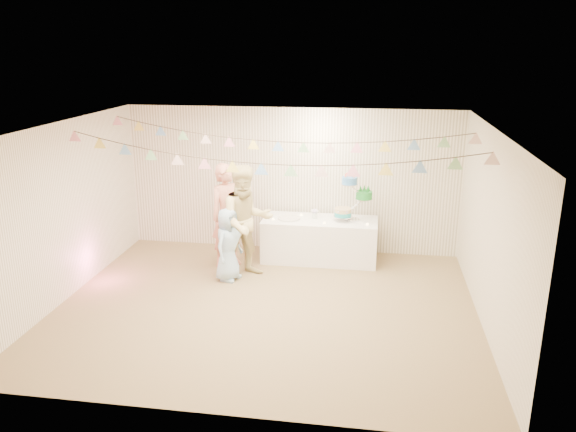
# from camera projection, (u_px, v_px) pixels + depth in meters

# --- Properties ---
(floor) EXTENTS (6.00, 6.00, 0.00)m
(floor) POSITION_uv_depth(u_px,v_px,m) (266.00, 307.00, 8.13)
(floor) COLOR olive
(floor) RESTS_ON ground
(ceiling) EXTENTS (6.00, 6.00, 0.00)m
(ceiling) POSITION_uv_depth(u_px,v_px,m) (264.00, 128.00, 7.37)
(ceiling) COLOR silver
(ceiling) RESTS_ON ground
(back_wall) EXTENTS (6.00, 6.00, 0.00)m
(back_wall) POSITION_uv_depth(u_px,v_px,m) (291.00, 180.00, 10.11)
(back_wall) COLOR white
(back_wall) RESTS_ON ground
(front_wall) EXTENTS (6.00, 6.00, 0.00)m
(front_wall) POSITION_uv_depth(u_px,v_px,m) (215.00, 300.00, 5.39)
(front_wall) COLOR white
(front_wall) RESTS_ON ground
(left_wall) EXTENTS (5.00, 5.00, 0.00)m
(left_wall) POSITION_uv_depth(u_px,v_px,m) (63.00, 212.00, 8.18)
(left_wall) COLOR white
(left_wall) RESTS_ON ground
(right_wall) EXTENTS (5.00, 5.00, 0.00)m
(right_wall) POSITION_uv_depth(u_px,v_px,m) (491.00, 232.00, 7.31)
(right_wall) COLOR white
(right_wall) RESTS_ON ground
(table) EXTENTS (1.98, 0.79, 0.74)m
(table) POSITION_uv_depth(u_px,v_px,m) (320.00, 240.00, 9.82)
(table) COLOR white
(table) RESTS_ON floor
(cake_stand) EXTENTS (0.71, 0.42, 0.79)m
(cake_stand) POSITION_uv_depth(u_px,v_px,m) (353.00, 198.00, 9.56)
(cake_stand) COLOR silver
(cake_stand) RESTS_ON table
(cake_bottom) EXTENTS (0.31, 0.31, 0.15)m
(cake_bottom) POSITION_uv_depth(u_px,v_px,m) (343.00, 216.00, 9.62)
(cake_bottom) COLOR #25A8AC
(cake_bottom) RESTS_ON cake_stand
(cake_middle) EXTENTS (0.27, 0.27, 0.22)m
(cake_middle) POSITION_uv_depth(u_px,v_px,m) (363.00, 199.00, 9.63)
(cake_middle) COLOR #1B7F2B
(cake_middle) RESTS_ON cake_stand
(cake_top_tier) EXTENTS (0.25, 0.25, 0.19)m
(cake_top_tier) POSITION_uv_depth(u_px,v_px,m) (350.00, 185.00, 9.47)
(cake_top_tier) COLOR #3E7EC3
(cake_top_tier) RESTS_ON cake_stand
(platter) EXTENTS (0.38, 0.38, 0.02)m
(platter) POSITION_uv_depth(u_px,v_px,m) (289.00, 218.00, 9.74)
(platter) COLOR white
(platter) RESTS_ON table
(posy) EXTENTS (0.15, 0.15, 0.17)m
(posy) POSITION_uv_depth(u_px,v_px,m) (315.00, 213.00, 9.75)
(posy) COLOR white
(posy) RESTS_ON table
(person_adult_a) EXTENTS (0.75, 0.77, 1.78)m
(person_adult_a) POSITION_uv_depth(u_px,v_px,m) (228.00, 216.00, 9.43)
(person_adult_a) COLOR #E49177
(person_adult_a) RESTS_ON floor
(person_adult_b) EXTENTS (1.13, 1.07, 1.85)m
(person_adult_b) POSITION_uv_depth(u_px,v_px,m) (246.00, 222.00, 8.98)
(person_adult_b) COLOR beige
(person_adult_b) RESTS_ON floor
(person_child) EXTENTS (0.54, 0.67, 1.19)m
(person_child) POSITION_uv_depth(u_px,v_px,m) (228.00, 244.00, 8.93)
(person_child) COLOR #A3C8E7
(person_child) RESTS_ON floor
(bunting_back) EXTENTS (5.60, 1.10, 0.40)m
(bunting_back) POSITION_uv_depth(u_px,v_px,m) (278.00, 134.00, 8.48)
(bunting_back) COLOR pink
(bunting_back) RESTS_ON ceiling
(bunting_front) EXTENTS (5.60, 0.90, 0.36)m
(bunting_front) POSITION_uv_depth(u_px,v_px,m) (261.00, 151.00, 7.26)
(bunting_front) COLOR #72A5E5
(bunting_front) RESTS_ON ceiling
(tealight_0) EXTENTS (0.04, 0.04, 0.03)m
(tealight_0) POSITION_uv_depth(u_px,v_px,m) (273.00, 219.00, 9.68)
(tealight_0) COLOR #FFD88C
(tealight_0) RESTS_ON table
(tealight_1) EXTENTS (0.04, 0.04, 0.03)m
(tealight_1) POSITION_uv_depth(u_px,v_px,m) (301.00, 215.00, 9.93)
(tealight_1) COLOR #FFD88C
(tealight_1) RESTS_ON table
(tealight_2) EXTENTS (0.04, 0.04, 0.03)m
(tealight_2) POSITION_uv_depth(u_px,v_px,m) (325.00, 223.00, 9.48)
(tealight_2) COLOR #FFD88C
(tealight_2) RESTS_ON table
(tealight_3) EXTENTS (0.04, 0.04, 0.03)m
(tealight_3) POSITION_uv_depth(u_px,v_px,m) (341.00, 216.00, 9.86)
(tealight_3) COLOR #FFD88C
(tealight_3) RESTS_ON table
(tealight_4) EXTENTS (0.04, 0.04, 0.03)m
(tealight_4) POSITION_uv_depth(u_px,v_px,m) (368.00, 224.00, 9.42)
(tealight_4) COLOR #FFD88C
(tealight_4) RESTS_ON table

